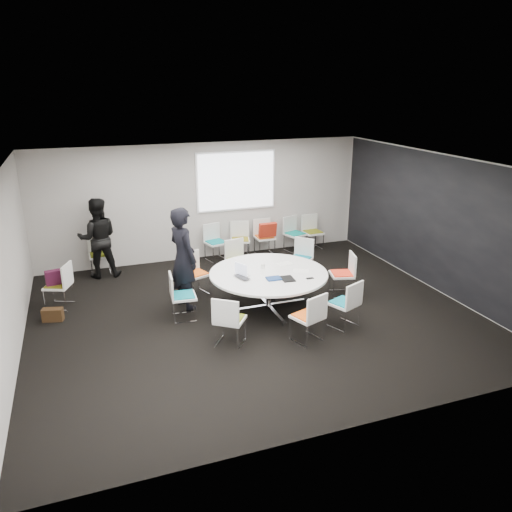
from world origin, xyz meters
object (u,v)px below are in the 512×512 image
object	(u,v)px
chair_ring_h	(344,312)
person_main	(183,258)
chair_ring_b	(300,266)
cup	(263,266)
conference_table	(268,282)
chair_back_c	(264,244)
chair_person_back	(100,262)
chair_ring_a	(342,282)
maroon_bag	(57,277)
chair_ring_g	(308,326)
chair_spare_left	(60,294)
chair_ring_e	(183,305)
brown_bag	(53,315)
laptop	(244,277)
person_back	(98,238)
chair_back_b	(240,247)
chair_ring_f	(230,329)
chair_back_d	(295,240)
chair_ring_c	(238,268)
chair_back_a	(216,249)
chair_back_e	(312,239)
chair_ring_d	(196,282)

from	to	relation	value
chair_ring_h	person_main	size ratio (longest dim) A/B	0.45
chair_ring_b	cup	xyz separation A→B (m)	(-1.25, -0.96, 0.50)
conference_table	chair_back_c	world-z (taller)	chair_back_c
conference_table	chair_person_back	distance (m)	4.19
chair_ring_a	maroon_bag	world-z (taller)	chair_ring_a
chair_ring_g	cup	size ratio (longest dim) A/B	9.78
chair_spare_left	chair_ring_h	bearing A→B (deg)	-96.74
chair_ring_g	chair_ring_e	bearing A→B (deg)	118.57
chair_ring_b	brown_bag	world-z (taller)	chair_ring_b
chair_ring_e	laptop	xyz separation A→B (m)	(1.12, -0.19, 0.47)
chair_ring_h	person_back	xyz separation A→B (m)	(-3.89, 4.02, 0.62)
chair_back_b	person_main	distance (m)	3.13
chair_ring_h	person_main	distance (m)	3.13
chair_ring_f	brown_bag	size ratio (longest dim) A/B	2.44
chair_ring_f	chair_back_d	world-z (taller)	same
chair_ring_c	chair_back_c	distance (m)	1.82
chair_ring_e	chair_spare_left	bearing A→B (deg)	-116.73
chair_ring_g	chair_back_a	xyz separation A→B (m)	(-0.35, 4.45, 0.00)
person_main	brown_bag	distance (m)	2.57
maroon_bag	brown_bag	world-z (taller)	maroon_bag
chair_ring_c	brown_bag	world-z (taller)	chair_ring_c
chair_ring_b	chair_spare_left	bearing A→B (deg)	45.65
chair_spare_left	person_main	size ratio (longest dim) A/B	0.45
chair_ring_a	brown_bag	world-z (taller)	chair_ring_a
chair_back_b	person_back	xyz separation A→B (m)	(-3.33, -0.16, 0.62)
chair_back_c	chair_back_d	distance (m)	0.83
chair_ring_h	cup	world-z (taller)	chair_ring_h
chair_ring_a	chair_back_d	world-z (taller)	same
chair_ring_h	person_main	world-z (taller)	person_main
chair_back_e	chair_person_back	bearing A→B (deg)	-3.75
chair_ring_a	chair_ring_e	world-z (taller)	same
conference_table	chair_ring_a	world-z (taller)	chair_ring_a
chair_ring_e	chair_back_b	world-z (taller)	same
chair_ring_e	chair_back_d	size ratio (longest dim) A/B	1.00
chair_back_b	chair_person_back	world-z (taller)	same
chair_back_e	chair_ring_a	bearing A→B (deg)	71.82
chair_ring_a	chair_spare_left	size ratio (longest dim) A/B	1.00
person_back	chair_person_back	bearing A→B (deg)	-86.93
chair_ring_d	chair_spare_left	xyz separation A→B (m)	(-2.60, 0.30, 0.00)
conference_table	chair_back_b	world-z (taller)	chair_back_b
chair_ring_d	maroon_bag	distance (m)	2.65
chair_back_b	chair_back_c	xyz separation A→B (m)	(0.64, 0.01, 0.00)
chair_ring_e	cup	xyz separation A→B (m)	(1.61, 0.15, 0.50)
chair_ring_g	person_main	world-z (taller)	person_main
chair_ring_d	person_main	distance (m)	0.92
chair_ring_d	chair_ring_g	world-z (taller)	same
chair_ring_g	chair_ring_a	bearing A→B (deg)	25.09
chair_ring_a	chair_back_d	xyz separation A→B (m)	(0.25, 2.92, 0.00)
conference_table	brown_bag	world-z (taller)	conference_table
chair_ring_c	chair_ring_h	distance (m)	2.96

